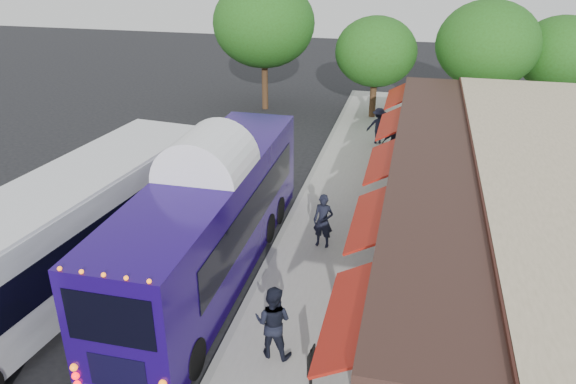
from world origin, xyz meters
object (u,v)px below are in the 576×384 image
Objects in this scene: ped_c at (395,143)px; ped_d at (379,126)px; coach_bus at (210,216)px; ped_b at (273,322)px; sign_board at (311,362)px; city_bus at (60,236)px; ped_a at (323,221)px.

ped_c is 2.78m from ped_d.
ped_b is (2.78, -3.34, -0.86)m from coach_bus.
ped_b is at bearing 148.63° from sign_board.
ped_b reaches higher than ped_d.
city_bus is 6.62× the size of ped_b.
coach_bus reaches higher than ped_c.
ped_d is at bearing -78.01° from ped_c.
city_bus is 12.02× the size of sign_board.
ped_c is at bearing -94.32° from ped_b.
ped_c is (1.83, 7.95, 0.05)m from ped_a.
ped_a is 6.44m from sign_board.
ped_c is at bearing 84.42° from ped_a.
ped_b is at bearing -5.72° from city_bus.
city_bus reaches higher than ped_a.
ped_a is 1.73× the size of sign_board.
ped_c is (4.85, 10.10, -0.86)m from coach_bus.
coach_bus is 6.00× the size of ped_c.
ped_a reaches higher than ped_d.
ped_a is 10.60m from ped_d.
coach_bus reaches higher than sign_board.
ped_a is 1.03× the size of ped_d.
ped_a is 0.95× the size of ped_b.
ped_a is 5.50m from ped_b.
ped_a is at bearing 105.25° from sign_board.
coach_bus is 0.91× the size of city_bus.
ped_a is (3.02, 2.15, -0.91)m from coach_bus.
city_bus reaches higher than ped_d.
sign_board is at bearing -75.04° from ped_a.
city_bus is 7.15× the size of ped_d.
sign_board is at bearing 85.11° from ped_d.
coach_bus is at bearing -45.81° from ped_b.
city_bus is 7.93m from ped_a.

